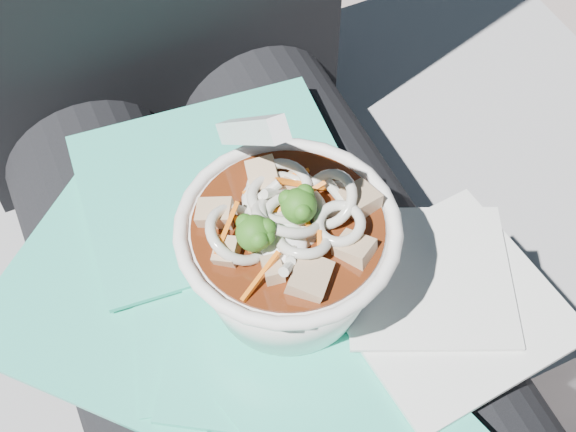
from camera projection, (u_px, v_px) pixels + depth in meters
name	position (u px, v px, depth m)	size (l,w,h in m)	color
stone_ledge	(226.00, 341.00, 0.95)	(1.00, 0.50, 0.43)	gray
lap	(272.00, 334.00, 0.64)	(0.32, 0.48, 0.15)	black
person_body	(227.00, 225.00, 0.66)	(0.34, 0.94, 0.98)	black
plastic_bag	(248.00, 294.00, 0.56)	(0.34, 0.39, 0.02)	#2CBA9C
napkins	(440.00, 294.00, 0.55)	(0.15, 0.17, 0.01)	silver
udon_bowl	(288.00, 249.00, 0.51)	(0.17, 0.17, 0.18)	white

